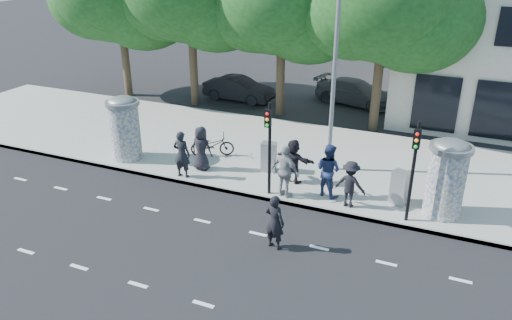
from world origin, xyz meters
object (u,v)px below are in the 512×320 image
at_px(ad_column_right, 447,176).
at_px(ped_e, 285,172).
at_px(man_road, 275,222).
at_px(ped_b, 182,154).
at_px(car_right, 356,92).
at_px(cabinet_left, 269,157).
at_px(cabinet_right, 400,188).
at_px(bicycle, 212,145).
at_px(car_mid, 239,89).
at_px(ped_f, 293,161).
at_px(traffic_pole_near, 269,140).
at_px(traffic_pole_far, 414,162).
at_px(street_lamp, 335,52).
at_px(ped_c, 328,170).
at_px(ped_d, 350,184).
at_px(ped_a, 201,148).
at_px(ad_column_left, 125,126).

height_order(ad_column_right, ped_e, ad_column_right).
distance_m(ped_e, man_road, 3.03).
bearing_deg(ped_b, car_right, -110.77).
distance_m(cabinet_left, cabinet_right, 5.16).
relative_size(man_road, cabinet_left, 1.48).
distance_m(bicycle, cabinet_left, 2.78).
bearing_deg(ped_b, ped_e, 176.92).
bearing_deg(car_mid, ped_f, -141.57).
bearing_deg(car_right, traffic_pole_near, -168.43).
height_order(traffic_pole_far, ped_e, traffic_pole_far).
bearing_deg(man_road, street_lamp, -77.93).
xyz_separation_m(traffic_pole_far, ped_c, (-2.85, 0.75, -1.11)).
bearing_deg(car_right, ped_c, -158.95).
xyz_separation_m(ped_e, man_road, (0.73, -2.93, -0.24)).
height_order(traffic_pole_near, ped_d, traffic_pole_near).
xyz_separation_m(traffic_pole_near, car_right, (0.35, 12.33, -1.56)).
bearing_deg(ped_b, ped_f, -166.48).
bearing_deg(traffic_pole_far, ad_column_right, 42.21).
bearing_deg(ped_d, traffic_pole_near, 12.65).
bearing_deg(bicycle, car_right, -48.17).
relative_size(ped_d, bicycle, 0.91).
height_order(ped_b, ped_c, ped_c).
bearing_deg(cabinet_right, ad_column_right, 15.82).
distance_m(traffic_pole_far, ped_f, 4.67).
bearing_deg(ad_column_right, ped_a, 179.81).
xyz_separation_m(ped_b, cabinet_right, (7.96, 1.05, -0.32)).
bearing_deg(ped_a, ped_d, 174.26).
height_order(ped_d, man_road, ped_d).
distance_m(traffic_pole_far, car_mid, 14.98).
height_order(traffic_pole_far, man_road, traffic_pole_far).
distance_m(ped_b, cabinet_right, 8.04).
relative_size(traffic_pole_near, ped_f, 2.01).
height_order(ped_b, ped_d, ped_b).
distance_m(ped_e, cabinet_right, 3.96).
height_order(ad_column_left, car_right, ad_column_left).
bearing_deg(cabinet_right, traffic_pole_far, -46.08).
height_order(ped_a, cabinet_right, ped_a).
distance_m(ped_d, cabinet_left, 3.89).
bearing_deg(ped_f, bicycle, -3.27).
height_order(ad_column_left, man_road, ad_column_left).
distance_m(ped_c, man_road, 3.68).
bearing_deg(cabinet_right, ped_a, -154.86).
bearing_deg(ped_c, ped_b, 28.36).
distance_m(cabinet_right, car_mid, 13.86).
relative_size(ad_column_left, ped_b, 1.44).
distance_m(ad_column_left, ped_a, 3.43).
distance_m(ad_column_right, man_road, 5.89).
relative_size(cabinet_left, car_mid, 0.29).
xyz_separation_m(ped_e, car_right, (-0.25, 12.27, -0.44)).
bearing_deg(car_mid, car_right, -69.22).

